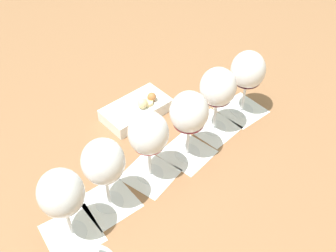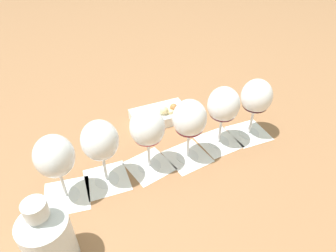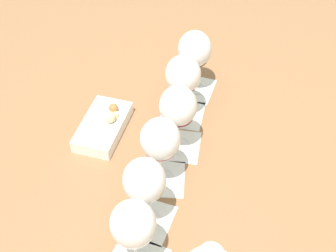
# 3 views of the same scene
# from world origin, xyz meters

# --- Properties ---
(ground_plane) EXTENTS (8.00, 8.00, 0.00)m
(ground_plane) POSITION_xyz_m (0.00, 0.00, 0.00)
(ground_plane) COLOR #936642
(tasting_card_0) EXTENTS (0.15, 0.15, 0.00)m
(tasting_card_0) POSITION_xyz_m (-0.19, 0.21, 0.00)
(tasting_card_0) COLOR white
(tasting_card_0) RESTS_ON ground_plane
(tasting_card_1) EXTENTS (0.15, 0.15, 0.00)m
(tasting_card_1) POSITION_xyz_m (-0.11, 0.13, 0.00)
(tasting_card_1) COLOR white
(tasting_card_1) RESTS_ON ground_plane
(tasting_card_2) EXTENTS (0.15, 0.15, 0.00)m
(tasting_card_2) POSITION_xyz_m (-0.04, 0.04, 0.00)
(tasting_card_2) COLOR white
(tasting_card_2) RESTS_ON ground_plane
(tasting_card_3) EXTENTS (0.16, 0.16, 0.00)m
(tasting_card_3) POSITION_xyz_m (0.03, -0.05, 0.00)
(tasting_card_3) COLOR white
(tasting_card_3) RESTS_ON ground_plane
(tasting_card_4) EXTENTS (0.16, 0.16, 0.00)m
(tasting_card_4) POSITION_xyz_m (0.12, -0.13, 0.00)
(tasting_card_4) COLOR white
(tasting_card_4) RESTS_ON ground_plane
(tasting_card_5) EXTENTS (0.15, 0.15, 0.00)m
(tasting_card_5) POSITION_xyz_m (0.18, -0.21, 0.00)
(tasting_card_5) COLOR white
(tasting_card_5) RESTS_ON ground_plane
(wine_glass_0) EXTENTS (0.09, 0.09, 0.18)m
(wine_glass_0) POSITION_xyz_m (-0.19, 0.21, 0.13)
(wine_glass_0) COLOR white
(wine_glass_0) RESTS_ON tasting_card_0
(wine_glass_1) EXTENTS (0.09, 0.09, 0.18)m
(wine_glass_1) POSITION_xyz_m (-0.11, 0.13, 0.13)
(wine_glass_1) COLOR white
(wine_glass_1) RESTS_ON tasting_card_1
(wine_glass_2) EXTENTS (0.09, 0.09, 0.18)m
(wine_glass_2) POSITION_xyz_m (-0.04, 0.04, 0.13)
(wine_glass_2) COLOR white
(wine_glass_2) RESTS_ON tasting_card_2
(wine_glass_3) EXTENTS (0.09, 0.09, 0.18)m
(wine_glass_3) POSITION_xyz_m (0.03, -0.05, 0.13)
(wine_glass_3) COLOR white
(wine_glass_3) RESTS_ON tasting_card_3
(wine_glass_4) EXTENTS (0.09, 0.09, 0.18)m
(wine_glass_4) POSITION_xyz_m (0.12, -0.13, 0.13)
(wine_glass_4) COLOR white
(wine_glass_4) RESTS_ON tasting_card_4
(wine_glass_5) EXTENTS (0.09, 0.09, 0.18)m
(wine_glass_5) POSITION_xyz_m (0.18, -0.21, 0.13)
(wine_glass_5) COLOR white
(wine_glass_5) RESTS_ON tasting_card_5
(ceramic_vase) EXTENTS (0.09, 0.09, 0.18)m
(ceramic_vase) POSITION_xyz_m (-0.34, 0.14, 0.08)
(ceramic_vase) COLOR silver
(ceramic_vase) RESTS_ON ground_plane
(snack_dish) EXTENTS (0.19, 0.20, 0.06)m
(snack_dish) POSITION_xyz_m (0.18, 0.08, 0.02)
(snack_dish) COLOR white
(snack_dish) RESTS_ON ground_plane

